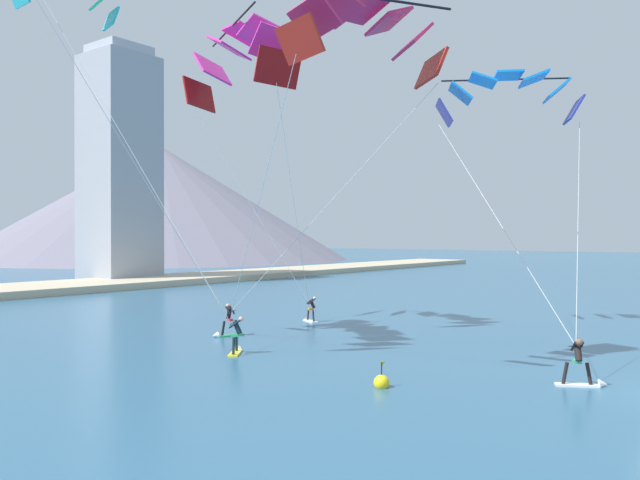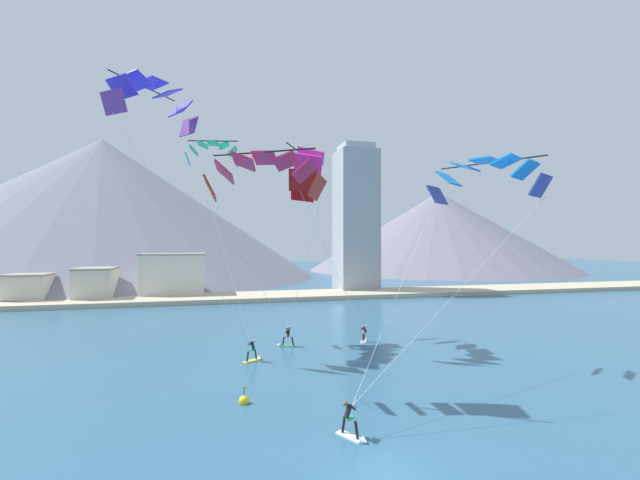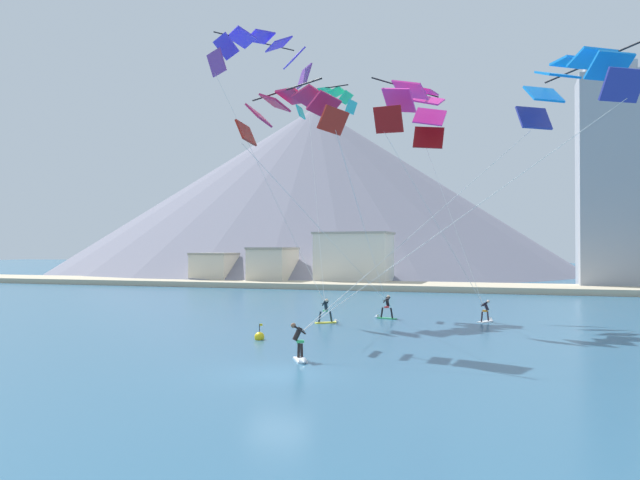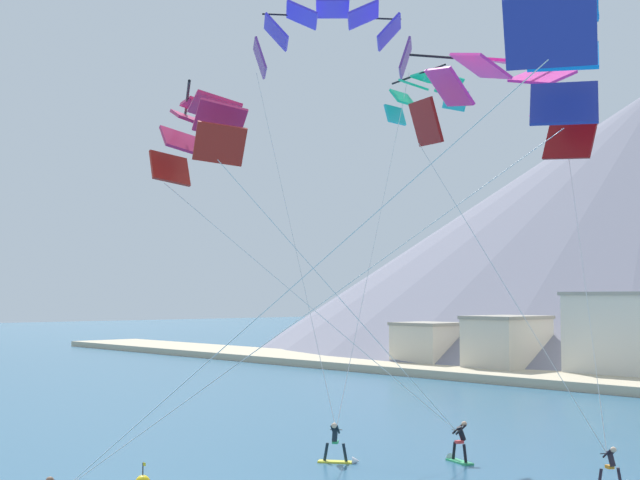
{
  "view_description": "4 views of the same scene",
  "coord_description": "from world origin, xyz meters",
  "px_view_note": "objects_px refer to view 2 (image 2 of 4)",
  "views": [
    {
      "loc": [
        -22.95,
        -3.01,
        5.25
      ],
      "look_at": [
        1.03,
        15.47,
        5.07
      ],
      "focal_mm": 35.0,
      "sensor_mm": 36.0,
      "label": 1
    },
    {
      "loc": [
        -6.35,
        -15.28,
        8.73
      ],
      "look_at": [
        1.97,
        17.01,
        9.05
      ],
      "focal_mm": 24.0,
      "sensor_mm": 36.0,
      "label": 2
    },
    {
      "loc": [
        9.34,
        -23.46,
        5.11
      ],
      "look_at": [
        -3.68,
        16.81,
        5.64
      ],
      "focal_mm": 35.0,
      "sensor_mm": 36.0,
      "label": 3
    },
    {
      "loc": [
        23.98,
        -8.64,
        6.91
      ],
      "look_at": [
        0.32,
        12.74,
        8.91
      ],
      "focal_mm": 50.0,
      "sensor_mm": 36.0,
      "label": 4
    }
  ],
  "objects_px": {
    "kitesurfer_mid_center": "(364,336)",
    "parafoil_kite_distant_high_outer": "(213,150)",
    "kitesurfer_far_left": "(352,426)",
    "parafoil_kite_far_left": "(484,175)",
    "race_marker_buoy": "(244,401)",
    "parafoil_kite_near_lead": "(153,99)",
    "parafoil_kite_mid_center": "(307,170)",
    "kitesurfer_near_lead": "(254,354)",
    "kitesurfer_near_trail": "(286,340)",
    "parafoil_kite_near_trail": "(264,172)"
  },
  "relations": [
    {
      "from": "kitesurfer_near_lead",
      "to": "kitesurfer_mid_center",
      "type": "relative_size",
      "value": 1.02
    },
    {
      "from": "parafoil_kite_distant_high_outer",
      "to": "race_marker_buoy",
      "type": "height_order",
      "value": "parafoil_kite_distant_high_outer"
    },
    {
      "from": "kitesurfer_near_trail",
      "to": "parafoil_kite_far_left",
      "type": "height_order",
      "value": "parafoil_kite_far_left"
    },
    {
      "from": "kitesurfer_near_trail",
      "to": "parafoil_kite_near_trail",
      "type": "relative_size",
      "value": 0.14
    },
    {
      "from": "kitesurfer_near_lead",
      "to": "parafoil_kite_near_trail",
      "type": "relative_size",
      "value": 0.14
    },
    {
      "from": "parafoil_kite_mid_center",
      "to": "parafoil_kite_far_left",
      "type": "xyz_separation_m",
      "value": [
        9.85,
        -11.56,
        -1.81
      ]
    },
    {
      "from": "parafoil_kite_near_lead",
      "to": "race_marker_buoy",
      "type": "xyz_separation_m",
      "value": [
        6.62,
        -15.56,
        -21.19
      ]
    },
    {
      "from": "kitesurfer_near_trail",
      "to": "parafoil_kite_near_trail",
      "type": "distance_m",
      "value": 16.83
    },
    {
      "from": "parafoil_kite_near_trail",
      "to": "kitesurfer_near_lead",
      "type": "bearing_deg",
      "value": 89.03
    },
    {
      "from": "kitesurfer_near_trail",
      "to": "parafoil_kite_mid_center",
      "type": "xyz_separation_m",
      "value": [
        2.1,
        0.95,
        14.78
      ]
    },
    {
      "from": "kitesurfer_far_left",
      "to": "parafoil_kite_far_left",
      "type": "distance_m",
      "value": 19.1
    },
    {
      "from": "parafoil_kite_near_lead",
      "to": "parafoil_kite_distant_high_outer",
      "type": "relative_size",
      "value": 4.17
    },
    {
      "from": "kitesurfer_far_left",
      "to": "kitesurfer_mid_center",
      "type": "bearing_deg",
      "value": 68.09
    },
    {
      "from": "kitesurfer_mid_center",
      "to": "parafoil_kite_mid_center",
      "type": "relative_size",
      "value": 0.11
    },
    {
      "from": "kitesurfer_near_lead",
      "to": "kitesurfer_near_trail",
      "type": "xyz_separation_m",
      "value": [
        3.05,
        3.85,
        0.0
      ]
    },
    {
      "from": "kitesurfer_near_trail",
      "to": "race_marker_buoy",
      "type": "relative_size",
      "value": 1.75
    },
    {
      "from": "kitesurfer_mid_center",
      "to": "parafoil_kite_near_trail",
      "type": "distance_m",
      "value": 19.61
    },
    {
      "from": "parafoil_kite_near_lead",
      "to": "kitesurfer_far_left",
      "type": "bearing_deg",
      "value": -62.45
    },
    {
      "from": "parafoil_kite_mid_center",
      "to": "race_marker_buoy",
      "type": "bearing_deg",
      "value": -116.22
    },
    {
      "from": "kitesurfer_near_lead",
      "to": "parafoil_kite_mid_center",
      "type": "xyz_separation_m",
      "value": [
        5.16,
        4.8,
        14.78
      ]
    },
    {
      "from": "parafoil_kite_distant_high_outer",
      "to": "kitesurfer_far_left",
      "type": "bearing_deg",
      "value": -75.47
    },
    {
      "from": "kitesurfer_near_lead",
      "to": "kitesurfer_near_trail",
      "type": "bearing_deg",
      "value": 51.57
    },
    {
      "from": "kitesurfer_mid_center",
      "to": "parafoil_kite_distant_high_outer",
      "type": "relative_size",
      "value": 0.33
    },
    {
      "from": "parafoil_kite_far_left",
      "to": "race_marker_buoy",
      "type": "relative_size",
      "value": 14.53
    },
    {
      "from": "kitesurfer_near_lead",
      "to": "kitesurfer_far_left",
      "type": "height_order",
      "value": "kitesurfer_far_left"
    },
    {
      "from": "kitesurfer_near_trail",
      "to": "parafoil_kite_mid_center",
      "type": "distance_m",
      "value": 14.95
    },
    {
      "from": "kitesurfer_near_trail",
      "to": "parafoil_kite_mid_center",
      "type": "relative_size",
      "value": 0.11
    },
    {
      "from": "kitesurfer_far_left",
      "to": "parafoil_kite_far_left",
      "type": "xyz_separation_m",
      "value": [
        12.03,
        7.27,
        12.93
      ]
    },
    {
      "from": "kitesurfer_mid_center",
      "to": "parafoil_kite_far_left",
      "type": "bearing_deg",
      "value": -65.94
    },
    {
      "from": "parafoil_kite_mid_center",
      "to": "parafoil_kite_far_left",
      "type": "distance_m",
      "value": 15.3
    },
    {
      "from": "kitesurfer_far_left",
      "to": "parafoil_kite_mid_center",
      "type": "xyz_separation_m",
      "value": [
        2.17,
        18.83,
        14.74
      ]
    },
    {
      "from": "race_marker_buoy",
      "to": "parafoil_kite_distant_high_outer",
      "type": "bearing_deg",
      "value": 95.13
    },
    {
      "from": "kitesurfer_near_trail",
      "to": "parafoil_kite_near_lead",
      "type": "distance_m",
      "value": 23.79
    },
    {
      "from": "kitesurfer_near_lead",
      "to": "parafoil_kite_mid_center",
      "type": "distance_m",
      "value": 16.37
    },
    {
      "from": "kitesurfer_mid_center",
      "to": "parafoil_kite_near_trail",
      "type": "relative_size",
      "value": 0.13
    },
    {
      "from": "parafoil_kite_distant_high_outer",
      "to": "race_marker_buoy",
      "type": "relative_size",
      "value": 5.07
    },
    {
      "from": "kitesurfer_near_trail",
      "to": "race_marker_buoy",
      "type": "distance_m",
      "value": 13.14
    },
    {
      "from": "parafoil_kite_near_trail",
      "to": "parafoil_kite_mid_center",
      "type": "relative_size",
      "value": 0.82
    },
    {
      "from": "parafoil_kite_far_left",
      "to": "parafoil_kite_near_lead",
      "type": "bearing_deg",
      "value": 149.04
    },
    {
      "from": "parafoil_kite_near_trail",
      "to": "parafoil_kite_mid_center",
      "type": "bearing_deg",
      "value": 65.88
    },
    {
      "from": "kitesurfer_mid_center",
      "to": "kitesurfer_far_left",
      "type": "bearing_deg",
      "value": -111.91
    },
    {
      "from": "parafoil_kite_near_trail",
      "to": "race_marker_buoy",
      "type": "height_order",
      "value": "parafoil_kite_near_trail"
    },
    {
      "from": "kitesurfer_far_left",
      "to": "parafoil_kite_near_trail",
      "type": "relative_size",
      "value": 0.14
    },
    {
      "from": "kitesurfer_near_lead",
      "to": "kitesurfer_mid_center",
      "type": "bearing_deg",
      "value": 21.17
    },
    {
      "from": "kitesurfer_near_lead",
      "to": "parafoil_kite_near_lead",
      "type": "height_order",
      "value": "parafoil_kite_near_lead"
    },
    {
      "from": "kitesurfer_near_lead",
      "to": "kitesurfer_near_trail",
      "type": "height_order",
      "value": "kitesurfer_near_trail"
    },
    {
      "from": "kitesurfer_near_trail",
      "to": "kitesurfer_far_left",
      "type": "xyz_separation_m",
      "value": [
        -0.07,
        -17.89,
        0.04
      ]
    },
    {
      "from": "parafoil_kite_near_lead",
      "to": "parafoil_kite_distant_high_outer",
      "type": "distance_m",
      "value": 6.61
    },
    {
      "from": "parafoil_kite_near_lead",
      "to": "parafoil_kite_far_left",
      "type": "height_order",
      "value": "parafoil_kite_near_lead"
    },
    {
      "from": "kitesurfer_near_trail",
      "to": "kitesurfer_far_left",
      "type": "height_order",
      "value": "kitesurfer_far_left"
    }
  ]
}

